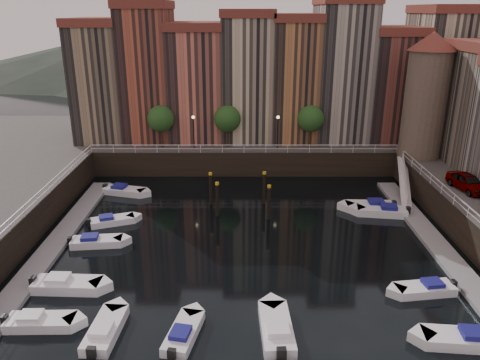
{
  "coord_description": "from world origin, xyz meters",
  "views": [
    {
      "loc": [
        -0.46,
        -36.98,
        18.87
      ],
      "look_at": [
        -0.48,
        4.0,
        3.94
      ],
      "focal_mm": 35.0,
      "sensor_mm": 36.0,
      "label": 1
    }
  ],
  "objects_px": {
    "corner_tower": "(426,94)",
    "mooring_pilings": "(240,195)",
    "boat_left_1": "(66,285)",
    "gangway": "(404,179)",
    "boat_left_0": "(39,322)",
    "boat_left_2": "(96,242)",
    "car_a": "(467,183)"
  },
  "relations": [
    {
      "from": "corner_tower",
      "to": "mooring_pilings",
      "type": "bearing_deg",
      "value": -157.25
    },
    {
      "from": "corner_tower",
      "to": "mooring_pilings",
      "type": "relative_size",
      "value": 2.27
    },
    {
      "from": "mooring_pilings",
      "to": "boat_left_1",
      "type": "xyz_separation_m",
      "value": [
        -12.46,
        -14.07,
        -1.26
      ]
    },
    {
      "from": "mooring_pilings",
      "to": "gangway",
      "type": "bearing_deg",
      "value": 13.09
    },
    {
      "from": "boat_left_0",
      "to": "boat_left_1",
      "type": "relative_size",
      "value": 0.89
    },
    {
      "from": "boat_left_1",
      "to": "boat_left_2",
      "type": "distance_m",
      "value": 6.71
    },
    {
      "from": "corner_tower",
      "to": "gangway",
      "type": "bearing_deg",
      "value": -122.8
    },
    {
      "from": "boat_left_1",
      "to": "boat_left_2",
      "type": "xyz_separation_m",
      "value": [
        0.16,
        6.7,
        -0.05
      ]
    },
    {
      "from": "corner_tower",
      "to": "gangway",
      "type": "height_order",
      "value": "corner_tower"
    },
    {
      "from": "gangway",
      "to": "car_a",
      "type": "bearing_deg",
      "value": -61.11
    },
    {
      "from": "corner_tower",
      "to": "boat_left_1",
      "type": "xyz_separation_m",
      "value": [
        -32.93,
        -22.65,
        -9.8
      ]
    },
    {
      "from": "boat_left_2",
      "to": "gangway",
      "type": "bearing_deg",
      "value": 15.05
    },
    {
      "from": "boat_left_0",
      "to": "boat_left_2",
      "type": "height_order",
      "value": "boat_left_0"
    },
    {
      "from": "boat_left_0",
      "to": "boat_left_1",
      "type": "height_order",
      "value": "boat_left_1"
    },
    {
      "from": "corner_tower",
      "to": "boat_left_1",
      "type": "height_order",
      "value": "corner_tower"
    },
    {
      "from": "corner_tower",
      "to": "boat_left_1",
      "type": "relative_size",
      "value": 2.69
    },
    {
      "from": "corner_tower",
      "to": "car_a",
      "type": "relative_size",
      "value": 2.95
    },
    {
      "from": "boat_left_2",
      "to": "car_a",
      "type": "relative_size",
      "value": 0.98
    },
    {
      "from": "mooring_pilings",
      "to": "car_a",
      "type": "relative_size",
      "value": 1.3
    },
    {
      "from": "corner_tower",
      "to": "boat_left_0",
      "type": "relative_size",
      "value": 3.04
    },
    {
      "from": "boat_left_1",
      "to": "car_a",
      "type": "relative_size",
      "value": 1.1
    },
    {
      "from": "mooring_pilings",
      "to": "boat_left_1",
      "type": "relative_size",
      "value": 1.19
    },
    {
      "from": "mooring_pilings",
      "to": "boat_left_0",
      "type": "relative_size",
      "value": 1.34
    },
    {
      "from": "corner_tower",
      "to": "boat_left_0",
      "type": "xyz_separation_m",
      "value": [
        -33.17,
        -26.84,
        -9.84
      ]
    },
    {
      "from": "boat_left_2",
      "to": "car_a",
      "type": "distance_m",
      "value": 33.95
    },
    {
      "from": "mooring_pilings",
      "to": "boat_left_2",
      "type": "bearing_deg",
      "value": -149.1
    },
    {
      "from": "car_a",
      "to": "gangway",
      "type": "bearing_deg",
      "value": 108.0
    },
    {
      "from": "corner_tower",
      "to": "boat_left_2",
      "type": "bearing_deg",
      "value": -154.05
    },
    {
      "from": "corner_tower",
      "to": "boat_left_0",
      "type": "distance_m",
      "value": 43.79
    },
    {
      "from": "mooring_pilings",
      "to": "boat_left_1",
      "type": "bearing_deg",
      "value": -131.54
    },
    {
      "from": "corner_tower",
      "to": "boat_left_0",
      "type": "bearing_deg",
      "value": -141.02
    },
    {
      "from": "gangway",
      "to": "mooring_pilings",
      "type": "relative_size",
      "value": 1.37
    }
  ]
}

